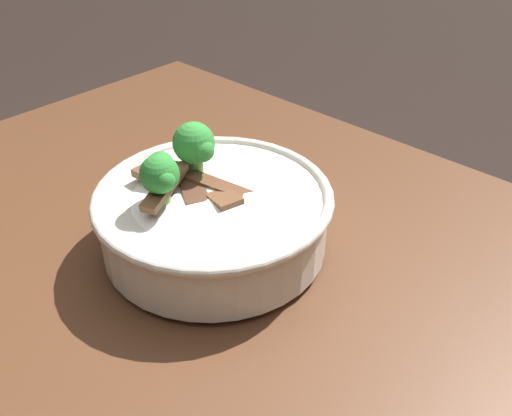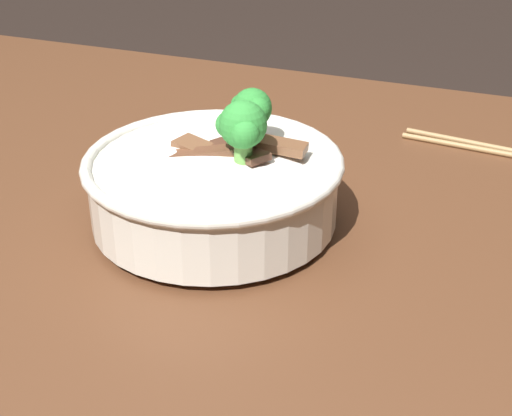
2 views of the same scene
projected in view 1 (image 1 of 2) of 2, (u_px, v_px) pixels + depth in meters
dining_table at (242, 401)px, 0.61m from camera, size 1.21×0.88×0.75m
rice_bowl at (213, 212)px, 0.61m from camera, size 0.26×0.26×0.14m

